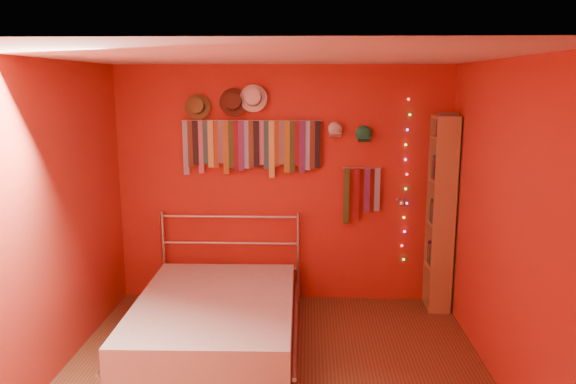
# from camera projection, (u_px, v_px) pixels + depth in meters

# --- Properties ---
(ground) EXTENTS (3.50, 3.50, 0.00)m
(ground) POSITION_uv_depth(u_px,v_px,m) (273.00, 380.00, 4.44)
(ground) COLOR #56381D
(ground) RESTS_ON ground
(back_wall) EXTENTS (3.50, 0.02, 2.50)m
(back_wall) POSITION_uv_depth(u_px,v_px,m) (283.00, 185.00, 5.92)
(back_wall) COLOR #A7261B
(back_wall) RESTS_ON ground
(right_wall) EXTENTS (0.02, 3.50, 2.50)m
(right_wall) POSITION_uv_depth(u_px,v_px,m) (509.00, 230.00, 4.14)
(right_wall) COLOR #A7261B
(right_wall) RESTS_ON ground
(left_wall) EXTENTS (0.02, 3.50, 2.50)m
(left_wall) POSITION_uv_depth(u_px,v_px,m) (43.00, 225.00, 4.27)
(left_wall) COLOR #A7261B
(left_wall) RESTS_ON ground
(ceiling) EXTENTS (3.50, 3.50, 0.02)m
(ceiling) POSITION_uv_depth(u_px,v_px,m) (272.00, 56.00, 3.96)
(ceiling) COLOR white
(ceiling) RESTS_ON back_wall
(tie_rack) EXTENTS (1.45, 0.03, 0.60)m
(tie_rack) POSITION_uv_depth(u_px,v_px,m) (251.00, 144.00, 5.78)
(tie_rack) COLOR #B6B6BB
(tie_rack) RESTS_ON back_wall
(small_tie_rack) EXTENTS (0.40, 0.03, 0.60)m
(small_tie_rack) POSITION_uv_depth(u_px,v_px,m) (361.00, 191.00, 5.84)
(small_tie_rack) COLOR #B6B6BB
(small_tie_rack) RESTS_ON back_wall
(fedora_olive) EXTENTS (0.26, 0.14, 0.26)m
(fedora_olive) POSITION_uv_depth(u_px,v_px,m) (197.00, 106.00, 5.70)
(fedora_olive) COLOR brown
(fedora_olive) RESTS_ON back_wall
(fedora_brown) EXTENTS (0.29, 0.16, 0.29)m
(fedora_brown) POSITION_uv_depth(u_px,v_px,m) (233.00, 102.00, 5.68)
(fedora_brown) COLOR #4B291B
(fedora_brown) RESTS_ON back_wall
(fedora_white) EXTENTS (0.28, 0.15, 0.28)m
(fedora_white) POSITION_uv_depth(u_px,v_px,m) (253.00, 98.00, 5.66)
(fedora_white) COLOR white
(fedora_white) RESTS_ON back_wall
(cap_white) EXTENTS (0.16, 0.20, 0.16)m
(cap_white) POSITION_uv_depth(u_px,v_px,m) (335.00, 129.00, 5.73)
(cap_white) COLOR silver
(cap_white) RESTS_ON back_wall
(cap_green) EXTENTS (0.17, 0.22, 0.17)m
(cap_green) POSITION_uv_depth(u_px,v_px,m) (364.00, 134.00, 5.73)
(cap_green) COLOR #1C7F54
(cap_green) RESTS_ON back_wall
(fairy_lights) EXTENTS (0.06, 0.02, 1.71)m
(fairy_lights) POSITION_uv_depth(u_px,v_px,m) (406.00, 182.00, 5.82)
(fairy_lights) COLOR #FF3333
(fairy_lights) RESTS_ON back_wall
(reading_lamp) EXTENTS (0.08, 0.32, 0.10)m
(reading_lamp) POSITION_uv_depth(u_px,v_px,m) (401.00, 203.00, 5.66)
(reading_lamp) COLOR #B6B6BB
(reading_lamp) RESTS_ON back_wall
(bookshelf) EXTENTS (0.25, 0.34, 2.00)m
(bookshelf) POSITION_uv_depth(u_px,v_px,m) (445.00, 213.00, 5.69)
(bookshelf) COLOR #AD814E
(bookshelf) RESTS_ON ground
(bed) EXTENTS (1.51, 2.04, 0.98)m
(bed) POSITION_uv_depth(u_px,v_px,m) (215.00, 319.00, 5.03)
(bed) COLOR #B6B6BB
(bed) RESTS_ON ground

